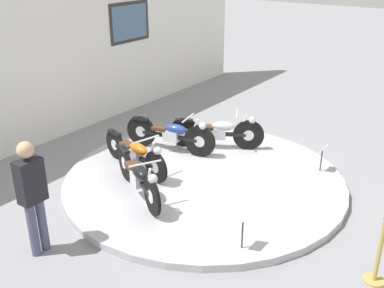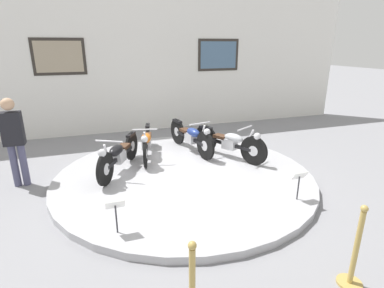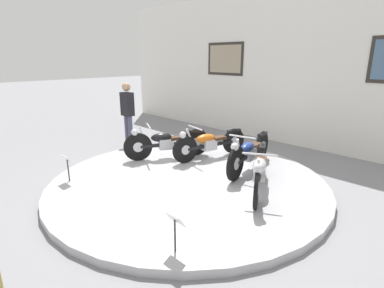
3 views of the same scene
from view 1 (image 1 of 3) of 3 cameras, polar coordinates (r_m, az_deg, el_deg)
ground_plane at (r=8.43m, az=1.53°, el=-4.86°), size 60.00×60.00×0.00m
display_platform at (r=8.40m, az=1.54°, el=-4.49°), size 5.17×5.17×0.12m
back_wall at (r=10.44m, az=-17.51°, el=11.93°), size 14.00×0.22×4.20m
motorcycle_black at (r=7.61m, az=-6.84°, el=-4.03°), size 0.99×1.77×0.79m
motorcycle_orange at (r=8.50m, az=-7.16°, el=-1.08°), size 0.61×1.91×0.78m
motorcycle_blue at (r=9.25m, az=-2.64°, el=1.34°), size 0.59×1.98×0.81m
motorcycle_silver at (r=9.41m, az=3.34°, el=1.66°), size 1.03×1.77×0.80m
info_placard_front_left at (r=6.34m, az=6.47°, el=-10.28°), size 0.26×0.11×0.51m
info_placard_front_centre at (r=8.77m, az=16.20°, el=-1.10°), size 0.26×0.11×0.51m
visitor_standing at (r=6.50m, az=-19.65°, el=-5.77°), size 0.36×0.23×1.72m
stanchion_post_left_of_entry at (r=6.41m, az=22.52°, el=-13.42°), size 0.28×0.28×1.02m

